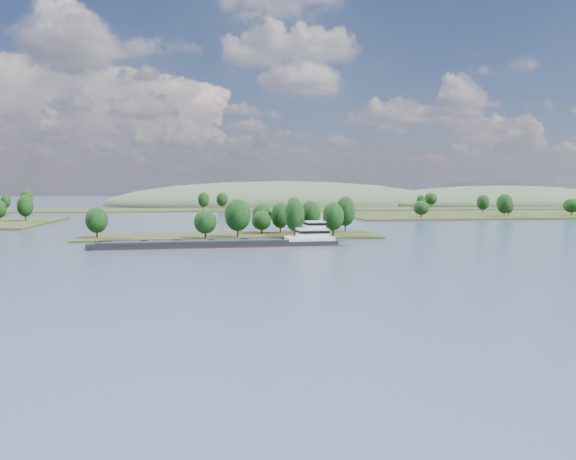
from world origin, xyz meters
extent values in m
plane|color=#313F55|center=(0.00, 120.00, 0.00)|extent=(1800.00, 1800.00, 0.00)
cube|color=#283015|center=(0.00, 180.00, 0.00)|extent=(100.00, 30.00, 1.20)
cylinder|color=black|center=(20.06, 167.41, 2.68)|extent=(0.50, 0.50, 4.16)
ellipsoid|color=black|center=(20.06, 167.41, 7.97)|extent=(6.55, 6.55, 10.70)
cylinder|color=black|center=(11.48, 188.74, 2.30)|extent=(0.50, 0.50, 3.39)
ellipsoid|color=black|center=(11.48, 188.74, 6.61)|extent=(7.15, 7.15, 8.72)
cylinder|color=black|center=(1.80, 170.66, 2.65)|extent=(0.50, 0.50, 4.10)
ellipsoid|color=black|center=(1.80, 170.66, 7.86)|extent=(8.60, 8.60, 10.54)
cylinder|color=black|center=(10.69, 182.04, 1.94)|extent=(0.50, 0.50, 2.69)
ellipsoid|color=black|center=(10.69, 182.04, 5.36)|extent=(6.84, 6.84, 6.91)
cylinder|color=black|center=(-8.66, 168.27, 2.09)|extent=(0.50, 0.50, 2.98)
ellipsoid|color=black|center=(-8.66, 168.27, 5.89)|extent=(7.31, 7.31, 7.67)
cylinder|color=black|center=(-43.23, 174.78, 2.23)|extent=(0.50, 0.50, 3.26)
ellipsoid|color=black|center=(-43.23, 174.78, 6.38)|extent=(7.18, 7.18, 8.39)
cylinder|color=black|center=(17.62, 184.22, 2.39)|extent=(0.50, 0.50, 3.59)
ellipsoid|color=black|center=(17.62, 184.22, 6.96)|extent=(6.67, 6.67, 9.23)
cylinder|color=black|center=(42.05, 187.51, 2.71)|extent=(0.50, 0.50, 4.23)
ellipsoid|color=black|center=(42.05, 187.51, 8.09)|extent=(7.25, 7.25, 10.88)
cylinder|color=black|center=(33.83, 171.52, 2.44)|extent=(0.50, 0.50, 3.68)
ellipsoid|color=black|center=(33.83, 171.52, 7.11)|extent=(7.32, 7.32, 9.45)
cylinder|color=black|center=(28.63, 185.07, 2.49)|extent=(0.50, 0.50, 3.77)
ellipsoid|color=black|center=(28.63, 185.07, 7.29)|extent=(7.16, 7.16, 9.71)
cylinder|color=black|center=(-93.47, 269.66, 2.82)|extent=(0.50, 0.50, 4.03)
ellipsoid|color=black|center=(-93.47, 269.66, 7.94)|extent=(7.36, 7.36, 10.36)
cylinder|color=black|center=(-104.93, 269.53, 2.41)|extent=(0.50, 0.50, 3.22)
ellipsoid|color=black|center=(-104.93, 269.53, 6.51)|extent=(6.15, 6.15, 8.29)
cylinder|color=black|center=(102.90, 267.56, 2.26)|extent=(0.50, 0.50, 2.93)
ellipsoid|color=black|center=(102.90, 267.56, 5.99)|extent=(8.04, 8.04, 7.53)
cylinder|color=black|center=(196.90, 279.13, 2.37)|extent=(0.50, 0.50, 3.15)
ellipsoid|color=black|center=(196.90, 279.13, 6.37)|extent=(9.22, 9.22, 8.09)
cylinder|color=black|center=(149.53, 267.57, 2.84)|extent=(0.50, 0.50, 4.09)
ellipsoid|color=black|center=(149.53, 267.57, 8.04)|extent=(8.42, 8.42, 10.51)
cylinder|color=black|center=(158.76, 279.62, 2.24)|extent=(0.50, 0.50, 2.88)
ellipsoid|color=black|center=(158.76, 279.62, 5.91)|extent=(5.47, 5.47, 7.42)
cylinder|color=black|center=(161.93, 314.88, 2.64)|extent=(0.50, 0.50, 3.67)
ellipsoid|color=black|center=(161.93, 314.88, 7.31)|extent=(7.89, 7.89, 9.45)
cube|color=#283015|center=(0.00, 400.00, 0.00)|extent=(900.00, 60.00, 1.20)
cylinder|color=black|center=(-144.94, 398.30, 2.38)|extent=(0.50, 0.50, 3.57)
ellipsoid|color=black|center=(-144.94, 398.30, 6.92)|extent=(6.27, 6.27, 9.18)
cylinder|color=black|center=(147.19, 379.39, 2.30)|extent=(0.50, 0.50, 3.40)
ellipsoid|color=black|center=(147.19, 379.39, 6.62)|extent=(6.39, 6.39, 8.74)
cylinder|color=black|center=(3.42, 404.22, 2.60)|extent=(0.50, 0.50, 4.01)
ellipsoid|color=black|center=(3.42, 404.22, 7.69)|extent=(8.51, 8.51, 10.30)
cylinder|color=black|center=(169.46, 414.99, 2.50)|extent=(0.50, 0.50, 3.80)
ellipsoid|color=black|center=(169.46, 414.99, 7.34)|extent=(9.82, 9.82, 9.78)
cylinder|color=black|center=(-130.44, 395.39, 2.96)|extent=(0.50, 0.50, 4.72)
ellipsoid|color=black|center=(-130.44, 395.39, 8.96)|extent=(7.68, 7.68, 12.13)
cylinder|color=black|center=(54.43, 387.78, 2.05)|extent=(0.50, 0.50, 2.90)
ellipsoid|color=black|center=(54.43, 387.78, 5.74)|extent=(8.56, 8.56, 7.45)
cylinder|color=black|center=(-10.01, 383.33, 2.67)|extent=(0.50, 0.50, 4.14)
ellipsoid|color=black|center=(-10.01, 383.33, 7.94)|extent=(7.86, 7.86, 10.65)
ellipsoid|color=#374831|center=(260.00, 470.00, 0.00)|extent=(260.00, 140.00, 36.00)
ellipsoid|color=#374831|center=(60.00, 500.00, 0.00)|extent=(320.00, 160.00, 44.00)
cube|color=black|center=(-4.79, 148.76, 0.43)|extent=(68.78, 11.84, 1.88)
cube|color=maroon|center=(-4.79, 148.76, 0.04)|extent=(68.96, 12.02, 0.21)
cube|color=black|center=(-11.82, 152.62, 1.63)|extent=(53.00, 2.90, 0.68)
cube|color=black|center=(-11.42, 144.24, 1.63)|extent=(53.00, 2.90, 0.68)
cube|color=black|center=(-11.62, 148.43, 1.50)|extent=(51.65, 10.16, 0.26)
cube|color=black|center=(-30.42, 147.52, 1.75)|extent=(8.03, 7.38, 0.30)
cube|color=black|center=(-21.02, 147.98, 1.75)|extent=(8.03, 7.38, 0.30)
cube|color=black|center=(-11.62, 148.43, 1.75)|extent=(8.03, 7.38, 0.30)
cube|color=black|center=(-2.22, 148.88, 1.75)|extent=(8.03, 7.38, 0.30)
cube|color=black|center=(7.18, 149.34, 1.75)|extent=(8.03, 7.38, 0.30)
cube|color=black|center=(-39.40, 147.09, 0.77)|extent=(2.93, 7.81, 1.71)
cylinder|color=black|center=(-38.54, 147.13, 1.97)|extent=(0.21, 0.21, 1.88)
cube|color=silver|center=(21.71, 150.04, 1.88)|extent=(14.07, 8.86, 1.03)
cube|color=silver|center=(22.56, 150.08, 3.59)|extent=(8.88, 7.25, 2.57)
cube|color=black|center=(22.56, 150.08, 3.94)|extent=(9.05, 7.43, 0.77)
cube|color=silver|center=(23.42, 150.12, 5.82)|extent=(5.37, 5.37, 1.88)
cube|color=black|center=(23.42, 150.12, 6.16)|extent=(5.55, 5.55, 0.68)
cube|color=silver|center=(23.42, 150.12, 6.84)|extent=(5.73, 5.73, 0.17)
cylinder|color=silver|center=(25.55, 150.22, 7.87)|extent=(0.18, 0.18, 2.22)
cylinder|color=black|center=(19.87, 152.52, 7.02)|extent=(0.45, 0.45, 1.03)
camera|label=1|loc=(-8.38, -12.02, 17.20)|focal=35.00mm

